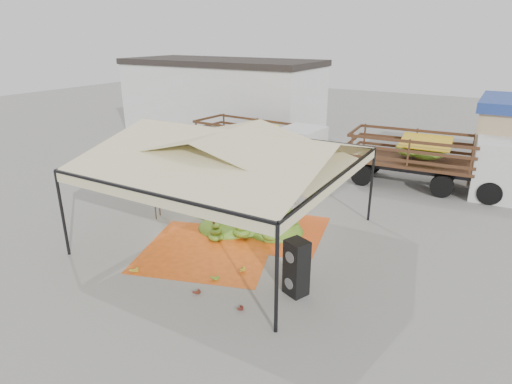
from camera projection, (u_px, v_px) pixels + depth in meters
The scene contains 17 objects.
ground at pixel (231, 236), 15.98m from camera, with size 90.00×90.00×0.00m, color slate.
canopy_tent at pixel (229, 150), 14.83m from camera, with size 8.10×8.10×4.00m.
building_white at pixel (222, 98), 31.09m from camera, with size 14.30×6.30×5.40m.
tarp_left at pixel (207, 250), 14.90m from camera, with size 4.33×4.12×0.01m, color #DC5714.
tarp_right at pixel (275, 231), 16.36m from camera, with size 3.60×3.78×0.01m, color red.
banana_heap at pixel (247, 208), 16.96m from camera, with size 5.42×4.45×1.16m, color #4D7017.
hand_yellow_a at pixel (240, 268), 13.59m from camera, with size 0.44×0.36×0.20m, color gold.
hand_yellow_b at pixel (133, 268), 13.56m from camera, with size 0.50×0.41×0.23m, color #B78724.
hand_red_a at pixel (238, 307), 11.69m from camera, with size 0.38×0.31×0.17m, color #521912.
hand_red_b at pixel (195, 290), 12.43m from camera, with size 0.41×0.33×0.18m, color #5A1F14.
hand_green at pixel (214, 276), 13.17m from camera, with size 0.40×0.33×0.18m, color #567A19.
hanging_bunches at pixel (228, 172), 14.71m from camera, with size 3.24×0.24×0.20m.
speaker_stack at pixel (296, 268), 12.16m from camera, with size 0.77×0.73×1.69m.
banana_leaves at pixel (153, 218), 17.53m from camera, with size 0.96×1.36×3.70m, color #1C691C, non-canonical shape.
vendor at pixel (295, 186), 18.89m from camera, with size 0.56×0.37×1.53m, color gray.
truck_left at pixel (263, 140), 23.59m from camera, with size 7.52×3.06×2.52m.
truck_right at pixel (440, 156), 20.31m from camera, with size 7.85×3.11×2.64m.
Camera 1 is at (8.09, -11.96, 7.10)m, focal length 30.00 mm.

